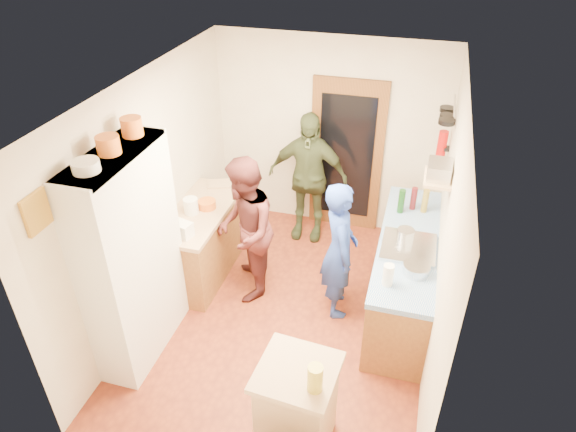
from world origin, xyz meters
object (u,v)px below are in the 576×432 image
at_px(person_back, 308,177).
at_px(hutch_body, 132,259).
at_px(person_left, 247,228).
at_px(right_counter_base, 404,275).
at_px(island_base, 297,409).
at_px(person_hob, 342,252).

bearing_deg(person_back, hutch_body, -116.93).
bearing_deg(hutch_body, person_left, 55.86).
height_order(person_left, person_back, person_back).
distance_m(right_counter_base, person_back, 1.80).
height_order(right_counter_base, island_base, island_base).
bearing_deg(person_hob, right_counter_base, -87.51).
relative_size(person_hob, person_left, 0.93).
height_order(hutch_body, right_counter_base, hutch_body).
bearing_deg(person_left, hutch_body, -51.77).
distance_m(person_hob, person_left, 1.09).
distance_m(island_base, person_left, 2.13).
relative_size(person_hob, person_back, 0.91).
relative_size(hutch_body, island_base, 2.56).
xyz_separation_m(person_hob, person_back, (-0.70, 1.34, 0.08)).
bearing_deg(island_base, person_back, 102.10).
height_order(hutch_body, person_left, hutch_body).
xyz_separation_m(island_base, person_hob, (0.04, 1.74, 0.37)).
distance_m(island_base, person_back, 3.19).
bearing_deg(hutch_body, island_base, -21.32).
bearing_deg(person_left, island_base, 12.46).
bearing_deg(island_base, person_hob, 88.74).
bearing_deg(right_counter_base, hutch_body, -152.53).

